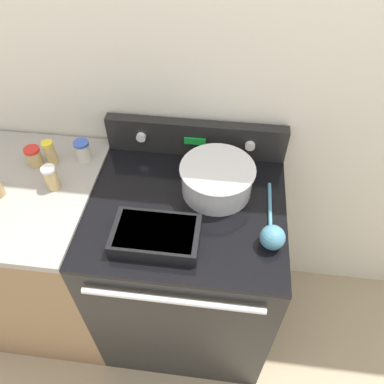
{
  "coord_description": "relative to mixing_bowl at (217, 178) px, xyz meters",
  "views": [
    {
      "loc": [
        0.14,
        -0.59,
        2.01
      ],
      "look_at": [
        0.02,
        0.35,
        0.99
      ],
      "focal_mm": 35.0,
      "sensor_mm": 36.0,
      "label": 1
    }
  ],
  "objects": [
    {
      "name": "ground_plane",
      "position": [
        -0.11,
        -0.43,
        -1.0
      ],
      "size": [
        12.0,
        12.0,
        0.0
      ],
      "primitive_type": "plane",
      "color": "tan"
    },
    {
      "name": "kitchen_wall",
      "position": [
        -0.11,
        0.28,
        0.25
      ],
      "size": [
        8.0,
        0.05,
        2.5
      ],
      "color": "silver",
      "rests_on": "ground_plane"
    },
    {
      "name": "stove_range",
      "position": [
        -0.11,
        -0.09,
        -0.53
      ],
      "size": [
        0.76,
        0.7,
        0.93
      ],
      "color": "black",
      "rests_on": "ground_plane"
    },
    {
      "name": "control_panel",
      "position": [
        -0.11,
        0.22,
        0.01
      ],
      "size": [
        0.76,
        0.07,
        0.16
      ],
      "color": "black",
      "rests_on": "stove_range"
    },
    {
      "name": "side_counter",
      "position": [
        -0.8,
        -0.09,
        -0.53
      ],
      "size": [
        0.63,
        0.67,
        0.94
      ],
      "color": "#896B4C",
      "rests_on": "ground_plane"
    },
    {
      "name": "mixing_bowl",
      "position": [
        0.0,
        0.0,
        0.0
      ],
      "size": [
        0.29,
        0.29,
        0.12
      ],
      "color": "silver",
      "rests_on": "stove_range"
    },
    {
      "name": "casserole_dish",
      "position": [
        -0.19,
        -0.27,
        -0.04
      ],
      "size": [
        0.3,
        0.19,
        0.06
      ],
      "color": "black",
      "rests_on": "stove_range"
    },
    {
      "name": "ladle",
      "position": [
        0.21,
        -0.23,
        -0.03
      ],
      "size": [
        0.09,
        0.33,
        0.09
      ],
      "color": "teal",
      "rests_on": "stove_range"
    },
    {
      "name": "spice_jar_blue_cap",
      "position": [
        -0.57,
        0.1,
        -0.01
      ],
      "size": [
        0.06,
        0.06,
        0.09
      ],
      "color": "beige",
      "rests_on": "side_counter"
    },
    {
      "name": "spice_jar_white_cap",
      "position": [
        -0.63,
        -0.07,
        -0.01
      ],
      "size": [
        0.05,
        0.05,
        0.1
      ],
      "color": "tan",
      "rests_on": "side_counter"
    },
    {
      "name": "spice_jar_yellow_cap",
      "position": [
        -0.69,
        0.07,
        -0.01
      ],
      "size": [
        0.05,
        0.05,
        0.11
      ],
      "color": "tan",
      "rests_on": "side_counter"
    },
    {
      "name": "spice_jar_red_cap",
      "position": [
        -0.76,
        0.05,
        -0.02
      ],
      "size": [
        0.06,
        0.06,
        0.08
      ],
      "color": "tan",
      "rests_on": "side_counter"
    }
  ]
}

